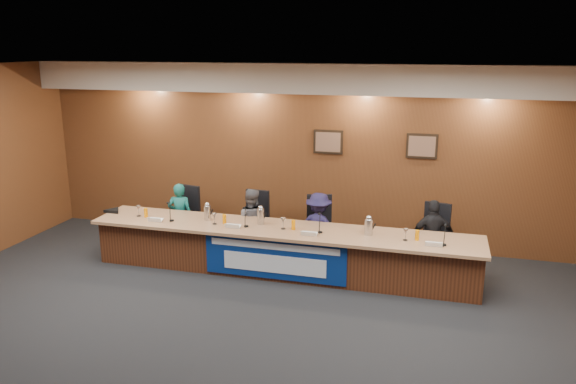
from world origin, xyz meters
name	(u,v)px	position (x,y,z in m)	size (l,w,h in m)	color
floor	(227,348)	(0.00, 0.00, 0.00)	(10.00, 10.00, 0.00)	black
ceiling	(218,74)	(0.00, 0.00, 3.20)	(10.00, 8.00, 0.04)	silver
wall_back	(306,154)	(0.00, 4.00, 1.60)	(10.00, 0.04, 3.20)	#5B3119
soffit	(303,78)	(0.00, 3.75, 2.95)	(10.00, 0.50, 0.50)	beige
dais_body	(282,251)	(0.00, 2.40, 0.35)	(6.00, 0.80, 0.70)	#4A2312
dais_top	(281,230)	(0.00, 2.35, 0.72)	(6.10, 0.95, 0.05)	#9C6E4A
banner	(274,259)	(0.00, 1.99, 0.38)	(2.20, 0.02, 0.65)	navy
banner_text_upper	(274,247)	(0.00, 1.97, 0.58)	(2.00, 0.01, 0.10)	silver
banner_text_lower	(274,264)	(0.00, 1.97, 0.30)	(1.60, 0.01, 0.28)	silver
wall_photo_left	(328,142)	(0.40, 3.97, 1.85)	(0.52, 0.04, 0.42)	black
wall_photo_right	(422,146)	(2.00, 3.97, 1.85)	(0.52, 0.04, 0.42)	black
panelist_a	(180,216)	(-2.01, 2.97, 0.59)	(0.43, 0.28, 1.18)	#135953
panelist_b	(251,222)	(-0.70, 2.97, 0.59)	(0.57, 0.44, 1.17)	#55545A
panelist_c	(319,228)	(0.46, 2.97, 0.59)	(0.76, 0.44, 1.18)	#1B163C
panelist_d	(433,237)	(2.28, 2.97, 0.60)	(0.70, 0.29, 1.20)	black
office_chair_a	(183,221)	(-2.01, 3.07, 0.48)	(0.48, 0.48, 0.08)	black
office_chair_b	(253,227)	(-0.70, 3.07, 0.48)	(0.48, 0.48, 0.08)	black
office_chair_c	(320,233)	(0.46, 3.07, 0.48)	(0.48, 0.48, 0.08)	black
office_chair_d	(432,242)	(2.28, 3.07, 0.48)	(0.48, 0.48, 0.08)	black
nameplate_a	(154,219)	(-2.04, 2.10, 0.80)	(0.24, 0.06, 0.09)	white
microphone_a	(172,220)	(-1.79, 2.22, 0.76)	(0.07, 0.07, 0.02)	black
juice_glass_a	(146,213)	(-2.30, 2.31, 0.82)	(0.06, 0.06, 0.15)	#FB8B00
water_glass_a	(139,211)	(-2.44, 2.32, 0.84)	(0.08, 0.08, 0.18)	silver
nameplate_b	(232,226)	(-0.72, 2.13, 0.80)	(0.24, 0.06, 0.09)	white
microphone_b	(246,226)	(-0.54, 2.27, 0.76)	(0.07, 0.07, 0.02)	black
juice_glass_b	(224,219)	(-0.92, 2.32, 0.82)	(0.06, 0.06, 0.15)	#FB8B00
water_glass_b	(214,219)	(-1.07, 2.26, 0.84)	(0.08, 0.08, 0.18)	silver
nameplate_c	(309,233)	(0.50, 2.09, 0.80)	(0.24, 0.06, 0.09)	white
microphone_c	(320,232)	(0.63, 2.29, 0.76)	(0.07, 0.07, 0.02)	black
juice_glass_c	(293,225)	(0.20, 2.33, 0.82)	(0.06, 0.06, 0.15)	#FB8B00
water_glass_c	(283,223)	(0.05, 2.31, 0.84)	(0.08, 0.08, 0.18)	silver
nameplate_d	(434,244)	(2.30, 2.11, 0.80)	(0.24, 0.06, 0.09)	white
microphone_d	(444,245)	(2.44, 2.21, 0.76)	(0.07, 0.07, 0.02)	black
juice_glass_d	(417,235)	(2.06, 2.33, 0.82)	(0.06, 0.06, 0.15)	#FB8B00
water_glass_d	(406,235)	(1.90, 2.28, 0.84)	(0.08, 0.08, 0.18)	silver
carafe_left	(208,213)	(-1.25, 2.42, 0.87)	(0.11, 0.11, 0.24)	silver
carafe_mid	(261,217)	(-0.36, 2.45, 0.87)	(0.11, 0.11, 0.25)	silver
carafe_right	(369,227)	(1.35, 2.39, 0.87)	(0.13, 0.13, 0.24)	silver
speakerphone	(113,211)	(-2.98, 2.42, 0.78)	(0.32, 0.32, 0.05)	black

